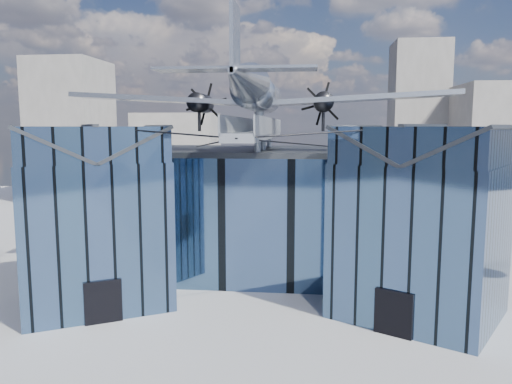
# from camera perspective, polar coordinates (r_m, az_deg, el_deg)

# --- Properties ---
(ground_plane) EXTENTS (120.00, 120.00, 0.00)m
(ground_plane) POSITION_cam_1_polar(r_m,az_deg,el_deg) (34.26, -0.38, -12.47)
(ground_plane) COLOR gray
(museum) EXTENTS (32.88, 24.50, 17.60)m
(museum) POSITION_cam_1_polar(r_m,az_deg,el_deg) (38.48, 0.62, -1.72)
(museum) COLOR #3E5A7E
(museum) RESTS_ON ground
(bg_towers) EXTENTS (77.00, 24.50, 26.00)m
(bg_towers) POSITION_cam_1_polar(r_m,az_deg,el_deg) (82.52, 4.73, 6.29)
(bg_towers) COLOR gray
(bg_towers) RESTS_ON ground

